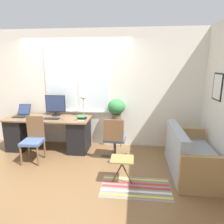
{
  "coord_description": "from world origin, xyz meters",
  "views": [
    {
      "loc": [
        1.33,
        -3.81,
        1.93
      ],
      "look_at": [
        0.9,
        0.18,
        0.96
      ],
      "focal_mm": 32.0,
      "sensor_mm": 36.0,
      "label": 1
    }
  ],
  "objects_px": {
    "keyboard": "(52,119)",
    "plant_stand": "(116,123)",
    "desk_chair_wooden": "(33,138)",
    "couch_loveseat": "(190,158)",
    "book_stack": "(82,118)",
    "folding_stool": "(122,161)",
    "office_chair_swivel": "(115,138)",
    "monitor": "(55,105)",
    "potted_plant": "(117,108)",
    "desk_lamp": "(83,101)",
    "laptop": "(22,114)",
    "mouse": "(63,118)"
  },
  "relations": [
    {
      "from": "laptop",
      "to": "book_stack",
      "type": "relative_size",
      "value": 1.96
    },
    {
      "from": "desk_lamp",
      "to": "potted_plant",
      "type": "bearing_deg",
      "value": 7.8
    },
    {
      "from": "office_chair_swivel",
      "to": "potted_plant",
      "type": "height_order",
      "value": "potted_plant"
    },
    {
      "from": "book_stack",
      "to": "office_chair_swivel",
      "type": "height_order",
      "value": "office_chair_swivel"
    },
    {
      "from": "office_chair_swivel",
      "to": "plant_stand",
      "type": "bearing_deg",
      "value": -85.64
    },
    {
      "from": "keyboard",
      "to": "couch_loveseat",
      "type": "xyz_separation_m",
      "value": [
        2.83,
        -0.62,
        -0.48
      ]
    },
    {
      "from": "potted_plant",
      "to": "book_stack",
      "type": "bearing_deg",
      "value": -150.93
    },
    {
      "from": "keyboard",
      "to": "office_chair_swivel",
      "type": "relative_size",
      "value": 0.4
    },
    {
      "from": "mouse",
      "to": "potted_plant",
      "type": "xyz_separation_m",
      "value": [
        1.15,
        0.37,
        0.19
      ]
    },
    {
      "from": "desk_chair_wooden",
      "to": "potted_plant",
      "type": "distance_m",
      "value": 1.88
    },
    {
      "from": "keyboard",
      "to": "plant_stand",
      "type": "relative_size",
      "value": 0.52
    },
    {
      "from": "desk_lamp",
      "to": "office_chair_swivel",
      "type": "relative_size",
      "value": 0.55
    },
    {
      "from": "desk_lamp",
      "to": "book_stack",
      "type": "relative_size",
      "value": 2.53
    },
    {
      "from": "book_stack",
      "to": "mouse",
      "type": "bearing_deg",
      "value": 175.65
    },
    {
      "from": "folding_stool",
      "to": "plant_stand",
      "type": "bearing_deg",
      "value": 98.56
    },
    {
      "from": "office_chair_swivel",
      "to": "folding_stool",
      "type": "xyz_separation_m",
      "value": [
        0.21,
        -0.86,
        -0.07
      ]
    },
    {
      "from": "mouse",
      "to": "plant_stand",
      "type": "relative_size",
      "value": 0.1
    },
    {
      "from": "desk_chair_wooden",
      "to": "plant_stand",
      "type": "distance_m",
      "value": 1.82
    },
    {
      "from": "desk_chair_wooden",
      "to": "keyboard",
      "type": "bearing_deg",
      "value": 64.7
    },
    {
      "from": "desk_chair_wooden",
      "to": "folding_stool",
      "type": "distance_m",
      "value": 1.93
    },
    {
      "from": "book_stack",
      "to": "desk_lamp",
      "type": "bearing_deg",
      "value": 95.07
    },
    {
      "from": "mouse",
      "to": "potted_plant",
      "type": "bearing_deg",
      "value": 17.6
    },
    {
      "from": "desk_lamp",
      "to": "office_chair_swivel",
      "type": "xyz_separation_m",
      "value": [
        0.76,
        -0.52,
        -0.65
      ]
    },
    {
      "from": "desk_lamp",
      "to": "plant_stand",
      "type": "height_order",
      "value": "desk_lamp"
    },
    {
      "from": "mouse",
      "to": "desk_lamp",
      "type": "bearing_deg",
      "value": 32.8
    },
    {
      "from": "potted_plant",
      "to": "folding_stool",
      "type": "relative_size",
      "value": 1.06
    },
    {
      "from": "keyboard",
      "to": "book_stack",
      "type": "bearing_deg",
      "value": -1.68
    },
    {
      "from": "book_stack",
      "to": "folding_stool",
      "type": "xyz_separation_m",
      "value": [
        0.94,
        -1.08,
        -0.4
      ]
    },
    {
      "from": "monitor",
      "to": "potted_plant",
      "type": "bearing_deg",
      "value": 2.98
    },
    {
      "from": "desk_chair_wooden",
      "to": "couch_loveseat",
      "type": "bearing_deg",
      "value": -5.55
    },
    {
      "from": "monitor",
      "to": "desk_chair_wooden",
      "type": "relative_size",
      "value": 0.53
    },
    {
      "from": "plant_stand",
      "to": "potted_plant",
      "type": "bearing_deg",
      "value": 26.57
    },
    {
      "from": "office_chair_swivel",
      "to": "couch_loveseat",
      "type": "bearing_deg",
      "value": 167.88
    },
    {
      "from": "laptop",
      "to": "potted_plant",
      "type": "relative_size",
      "value": 0.8
    },
    {
      "from": "mouse",
      "to": "laptop",
      "type": "bearing_deg",
      "value": 170.86
    },
    {
      "from": "desk_lamp",
      "to": "book_stack",
      "type": "distance_m",
      "value": 0.43
    },
    {
      "from": "keyboard",
      "to": "mouse",
      "type": "relative_size",
      "value": 5.21
    },
    {
      "from": "plant_stand",
      "to": "potted_plant",
      "type": "distance_m",
      "value": 0.37
    },
    {
      "from": "monitor",
      "to": "plant_stand",
      "type": "height_order",
      "value": "monitor"
    },
    {
      "from": "laptop",
      "to": "couch_loveseat",
      "type": "height_order",
      "value": "laptop"
    },
    {
      "from": "laptop",
      "to": "desk_lamp",
      "type": "relative_size",
      "value": 0.78
    },
    {
      "from": "monitor",
      "to": "couch_loveseat",
      "type": "xyz_separation_m",
      "value": [
        2.85,
        -0.93,
        -0.72
      ]
    },
    {
      "from": "office_chair_swivel",
      "to": "couch_loveseat",
      "type": "relative_size",
      "value": 0.62
    },
    {
      "from": "monitor",
      "to": "desk_chair_wooden",
      "type": "height_order",
      "value": "monitor"
    },
    {
      "from": "keyboard",
      "to": "desk_lamp",
      "type": "xyz_separation_m",
      "value": [
        0.66,
        0.28,
        0.35
      ]
    },
    {
      "from": "mouse",
      "to": "desk_chair_wooden",
      "type": "height_order",
      "value": "desk_chair_wooden"
    },
    {
      "from": "keyboard",
      "to": "desk_lamp",
      "type": "distance_m",
      "value": 0.8
    },
    {
      "from": "keyboard",
      "to": "book_stack",
      "type": "xyz_separation_m",
      "value": [
        0.68,
        -0.02,
        0.04
      ]
    },
    {
      "from": "office_chair_swivel",
      "to": "potted_plant",
      "type": "bearing_deg",
      "value": -85.64
    },
    {
      "from": "desk_chair_wooden",
      "to": "plant_stand",
      "type": "height_order",
      "value": "desk_chair_wooden"
    }
  ]
}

